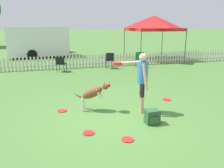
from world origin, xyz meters
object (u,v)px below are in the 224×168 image
object	(u,v)px
handler_person	(141,76)
leaping_dog	(93,92)
frisbee_midfield	(89,133)
folding_chair_center	(110,59)
folding_chair_blue_left	(139,58)
folding_chair_green_right	(61,63)
frisbee_near_dog	(127,140)
frisbee_far_scatter	(62,111)
canopy_tent_main	(154,23)
backpack_on_grass	(152,117)
equipment_trailer	(38,41)
frisbee_near_handler	(167,100)

from	to	relation	value
handler_person	leaping_dog	distance (m)	1.40
frisbee_midfield	folding_chair_center	xyz separation A→B (m)	(2.47, 7.26, 0.53)
folding_chair_blue_left	folding_chair_green_right	bearing A→B (deg)	13.35
frisbee_near_dog	frisbee_far_scatter	size ratio (longest dim) A/B	1.00
canopy_tent_main	frisbee_far_scatter	bearing A→B (deg)	-129.41
backpack_on_grass	folding_chair_green_right	xyz separation A→B (m)	(-1.82, 7.00, 0.30)
folding_chair_green_right	canopy_tent_main	bearing A→B (deg)	-135.64
handler_person	folding_chair_green_right	size ratio (longest dim) A/B	2.06
folding_chair_blue_left	folding_chair_center	xyz separation A→B (m)	(-1.75, 0.08, -0.00)
folding_chair_center	folding_chair_green_right	world-z (taller)	folding_chair_center
frisbee_midfield	equipment_trailer	world-z (taller)	equipment_trailer
handler_person	canopy_tent_main	distance (m)	10.24
frisbee_near_handler	canopy_tent_main	distance (m)	9.35
leaping_dog	canopy_tent_main	size ratio (longest dim) A/B	0.34
leaping_dog	frisbee_far_scatter	size ratio (longest dim) A/B	4.16
folding_chair_center	backpack_on_grass	bearing A→B (deg)	90.38
frisbee_near_dog	equipment_trailer	distance (m)	13.91
frisbee_far_scatter	folding_chair_center	xyz separation A→B (m)	(2.97, 5.74, 0.53)
handler_person	leaping_dog	xyz separation A→B (m)	(-1.23, 0.43, -0.51)
backpack_on_grass	canopy_tent_main	size ratio (longest dim) A/B	0.11
frisbee_near_dog	frisbee_midfield	xyz separation A→B (m)	(-0.75, 0.52, 0.00)
frisbee_midfield	leaping_dog	bearing A→B (deg)	73.88
folding_chair_blue_left	equipment_trailer	xyz separation A→B (m)	(-5.73, 5.98, 0.67)
frisbee_midfield	folding_chair_green_right	world-z (taller)	folding_chair_green_right
handler_person	folding_chair_blue_left	bearing A→B (deg)	-2.64
frisbee_far_scatter	folding_chair_blue_left	xyz separation A→B (m)	(4.72, 5.66, 0.53)
backpack_on_grass	folding_chair_blue_left	size ratio (longest dim) A/B	0.39
frisbee_near_handler	frisbee_near_dog	distance (m)	2.97
backpack_on_grass	frisbee_midfield	bearing A→B (deg)	-176.86
frisbee_near_dog	canopy_tent_main	world-z (taller)	canopy_tent_main
equipment_trailer	handler_person	bearing A→B (deg)	-81.39
leaping_dog	folding_chair_blue_left	size ratio (longest dim) A/B	1.22
frisbee_midfield	backpack_on_grass	bearing A→B (deg)	3.14
frisbee_near_handler	frisbee_midfield	bearing A→B (deg)	-151.29
backpack_on_grass	folding_chair_center	bearing A→B (deg)	83.15
folding_chair_blue_left	frisbee_far_scatter	bearing A→B (deg)	62.31
frisbee_near_dog	leaping_dog	bearing A→B (deg)	100.83
frisbee_near_handler	canopy_tent_main	xyz separation A→B (m)	(3.51, 8.31, 2.48)
frisbee_near_handler	equipment_trailer	xyz separation A→B (m)	(-4.37, 11.59, 1.20)
folding_chair_green_right	folding_chair_center	bearing A→B (deg)	-154.85
handler_person	canopy_tent_main	world-z (taller)	canopy_tent_main
handler_person	folding_chair_blue_left	xyz separation A→B (m)	(2.60, 6.26, -0.50)
frisbee_near_dog	folding_chair_green_right	size ratio (longest dim) A/B	0.33
frisbee_midfield	frisbee_far_scatter	bearing A→B (deg)	107.94
backpack_on_grass	folding_chair_blue_left	distance (m)	7.56
leaping_dog	frisbee_near_handler	distance (m)	2.54
canopy_tent_main	frisbee_midfield	bearing A→B (deg)	-122.83
frisbee_near_handler	folding_chair_blue_left	xyz separation A→B (m)	(1.36, 5.61, 0.53)
leaping_dog	canopy_tent_main	xyz separation A→B (m)	(5.98, 8.52, 1.96)
frisbee_far_scatter	canopy_tent_main	distance (m)	11.09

